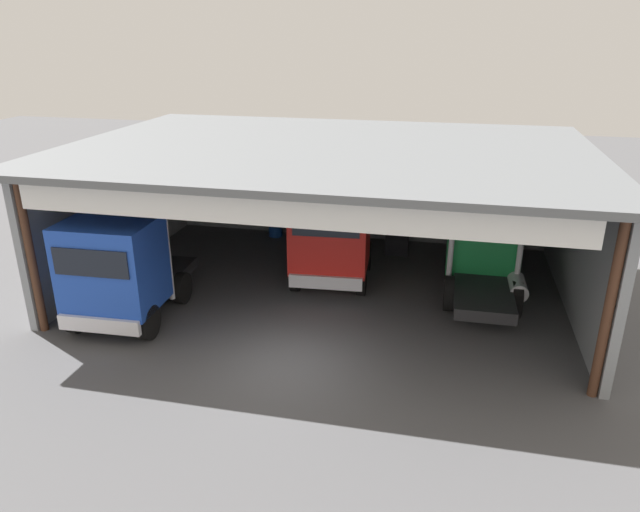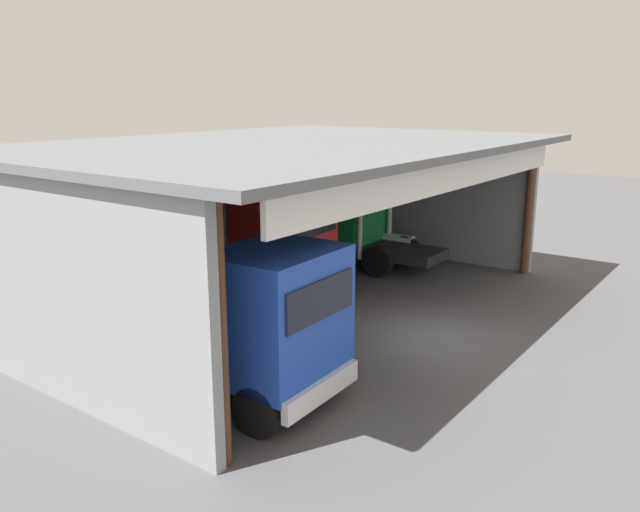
{
  "view_description": "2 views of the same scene",
  "coord_description": "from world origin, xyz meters",
  "px_view_note": "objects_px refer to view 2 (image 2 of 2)",
  "views": [
    {
      "loc": [
        3.78,
        -13.15,
        8.38
      ],
      "look_at": [
        0.0,
        3.69,
        1.67
      ],
      "focal_mm": 32.83,
      "sensor_mm": 36.0,
      "label": 1
    },
    {
      "loc": [
        -14.72,
        -7.1,
        6.28
      ],
      "look_at": [
        0.0,
        3.69,
        1.67
      ],
      "focal_mm": 35.94,
      "sensor_mm": 36.0,
      "label": 2
    }
  ],
  "objects_px": {
    "truck_red_center_right_bay": "(277,242)",
    "oil_drum": "(99,286)",
    "tool_cart": "(240,256)",
    "truck_green_center_bay": "(354,217)",
    "truck_blue_center_left_bay": "(262,325)"
  },
  "relations": [
    {
      "from": "oil_drum",
      "to": "tool_cart",
      "type": "distance_m",
      "value": 5.43
    },
    {
      "from": "truck_blue_center_left_bay",
      "to": "truck_green_center_bay",
      "type": "bearing_deg",
      "value": -158.0
    },
    {
      "from": "truck_blue_center_left_bay",
      "to": "truck_red_center_right_bay",
      "type": "bearing_deg",
      "value": -144.68
    },
    {
      "from": "oil_drum",
      "to": "tool_cart",
      "type": "xyz_separation_m",
      "value": [
        5.34,
        -0.99,
        0.04
      ]
    },
    {
      "from": "truck_green_center_bay",
      "to": "oil_drum",
      "type": "height_order",
      "value": "truck_green_center_bay"
    },
    {
      "from": "truck_red_center_right_bay",
      "to": "tool_cart",
      "type": "relative_size",
      "value": 4.79
    },
    {
      "from": "tool_cart",
      "to": "truck_red_center_right_bay",
      "type": "bearing_deg",
      "value": -119.55
    },
    {
      "from": "truck_green_center_bay",
      "to": "oil_drum",
      "type": "bearing_deg",
      "value": 154.4
    },
    {
      "from": "truck_red_center_right_bay",
      "to": "tool_cart",
      "type": "xyz_separation_m",
      "value": [
        1.98,
        3.5,
        -1.37
      ]
    },
    {
      "from": "tool_cart",
      "to": "truck_green_center_bay",
      "type": "bearing_deg",
      "value": -43.64
    },
    {
      "from": "truck_red_center_right_bay",
      "to": "oil_drum",
      "type": "distance_m",
      "value": 5.78
    },
    {
      "from": "truck_red_center_right_bay",
      "to": "tool_cart",
      "type": "distance_m",
      "value": 4.25
    },
    {
      "from": "truck_green_center_bay",
      "to": "tool_cart",
      "type": "distance_m",
      "value": 4.5
    },
    {
      "from": "truck_blue_center_left_bay",
      "to": "oil_drum",
      "type": "height_order",
      "value": "truck_blue_center_left_bay"
    },
    {
      "from": "truck_blue_center_left_bay",
      "to": "truck_green_center_bay",
      "type": "height_order",
      "value": "truck_green_center_bay"
    }
  ]
}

